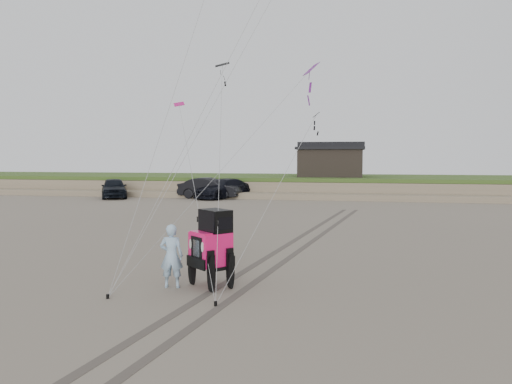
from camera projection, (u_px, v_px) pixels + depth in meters
ground at (177, 300)px, 12.78m from camera, size 160.00×160.00×0.00m
dune_ridge at (310, 185)px, 49.39m from camera, size 160.00×14.25×1.73m
cabin at (331, 161)px, 48.33m from camera, size 6.40×5.40×3.35m
truck_a at (114, 188)px, 44.13m from camera, size 4.33×5.60×1.78m
truck_b at (210, 188)px, 43.77m from camera, size 5.55×2.22×1.80m
truck_c at (223, 189)px, 43.70m from camera, size 4.85×6.36×1.72m
jeep at (211, 256)px, 14.08m from camera, size 4.61×4.88×1.75m
man at (171, 256)px, 13.98m from camera, size 0.72×0.53×1.80m
kite_flock at (295, 4)px, 20.27m from camera, size 6.43×8.42×9.68m
stake_main at (108, 296)px, 12.93m from camera, size 0.08×0.08×0.12m
stake_aux at (216, 304)px, 12.30m from camera, size 0.08×0.08×0.12m
tire_tracks at (294, 247)px, 20.21m from camera, size 5.22×29.74×0.01m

